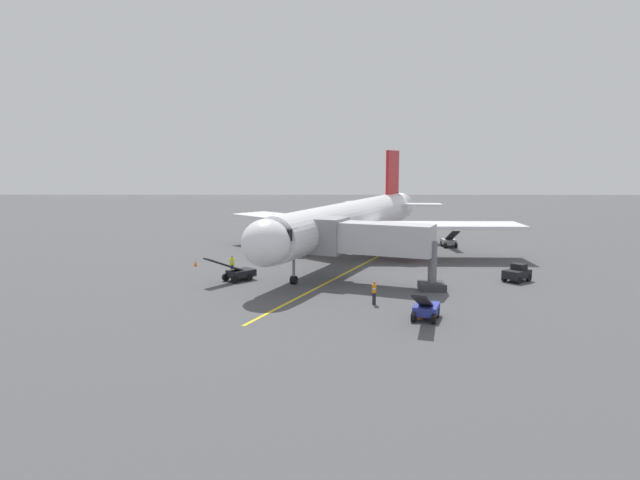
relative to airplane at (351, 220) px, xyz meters
name	(u,v)px	position (x,y,z in m)	size (l,w,h in m)	color
ground_plane	(350,255)	(0.07, -1.68, -4.00)	(220.00, 220.00, 0.00)	#4C4C4F
apron_lead_in_line	(353,269)	(0.11, 6.26, -4.00)	(0.24, 40.00, 0.01)	yellow
airplane	(351,220)	(0.00, 0.00, 0.00)	(32.13, 38.38, 11.50)	white
jet_bridge	(365,239)	(-0.53, 12.48, -0.24)	(11.20, 6.73, 5.40)	#B7B7BC
ground_crew_marshaller	(374,292)	(-0.70, 19.32, -3.12)	(0.33, 0.44, 1.71)	#23232D
ground_crew_wing_walker	(232,265)	(11.17, 8.71, -3.12)	(0.47, 0.39, 1.71)	#23232D
tug_near_nose	(517,273)	(-13.57, 11.49, -3.30)	(2.73, 2.63, 1.50)	black
belt_loader_portside	(449,241)	(-12.02, -7.69, -3.29)	(1.61, 4.61, 2.32)	#9E9EA3
belt_loader_starboard_side	(426,309)	(-3.69, 23.10, -3.29)	(2.61, 4.72, 2.32)	#2D3899
belt_loader_rear_apron	(238,272)	(10.21, 11.36, -3.29)	(4.10, 4.07, 2.32)	black
safety_cone_nose_left	(420,315)	(-3.36, 23.12, -3.73)	(0.32, 0.32, 0.55)	#F2590F
safety_cone_nose_right	(195,263)	(15.40, 4.75, -3.73)	(0.32, 0.32, 0.55)	#F2590F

